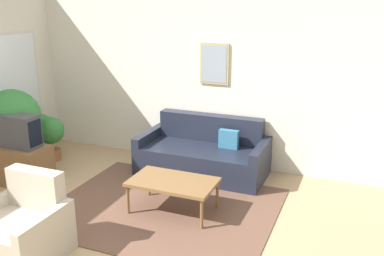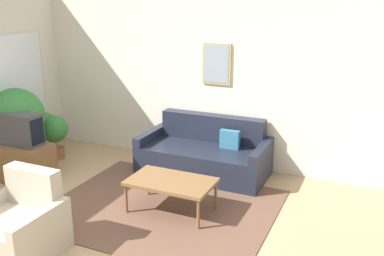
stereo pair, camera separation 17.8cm
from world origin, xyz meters
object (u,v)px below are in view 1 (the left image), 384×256
(tv, at_px, (17,131))
(potted_plant_tall, at_px, (12,119))
(couch, at_px, (204,155))
(armchair, at_px, (21,232))
(coffee_table, at_px, (173,183))

(tv, xyz_separation_m, potted_plant_tall, (-0.35, 0.28, 0.06))
(couch, xyz_separation_m, tv, (-2.20, -1.30, 0.48))
(tv, xyz_separation_m, armchair, (1.30, -1.39, -0.48))
(coffee_table, xyz_separation_m, potted_plant_tall, (-2.63, 0.25, 0.45))
(potted_plant_tall, bearing_deg, coffee_table, -5.44)
(tv, bearing_deg, armchair, -46.90)
(couch, relative_size, coffee_table, 1.81)
(coffee_table, height_order, tv, tv)
(tv, height_order, armchair, tv)
(couch, xyz_separation_m, coffee_table, (0.09, -1.27, 0.09))
(potted_plant_tall, bearing_deg, couch, 21.76)
(couch, height_order, coffee_table, couch)
(coffee_table, bearing_deg, tv, -179.25)
(couch, distance_m, tv, 2.60)
(coffee_table, bearing_deg, armchair, -124.68)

